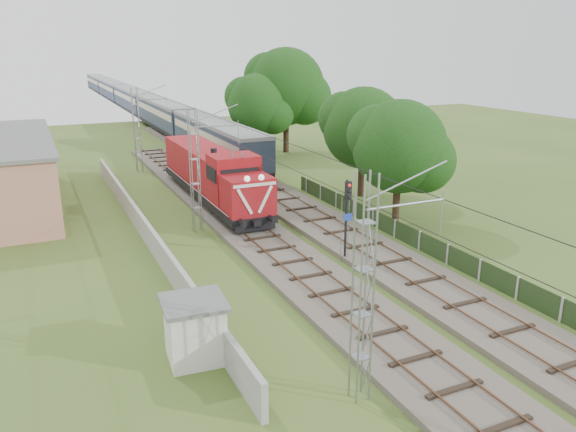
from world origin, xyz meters
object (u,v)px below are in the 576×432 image
locomotive (213,174)px  signal_post (347,207)px  relay_hut (195,329)px  coach_rake (133,99)px

locomotive → signal_post: 15.13m
signal_post → relay_hut: signal_post is taller
coach_rake → signal_post: bearing=-91.4°
locomotive → coach_rake: (5.00, 62.23, 0.28)m
signal_post → locomotive: bearing=101.7°
locomotive → coach_rake: size_ratio=0.15×
coach_rake → signal_post: (-1.94, -77.01, 0.63)m
relay_hut → signal_post: bearing=31.4°
locomotive → signal_post: bearing=-78.3°
signal_post → relay_hut: 12.42m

